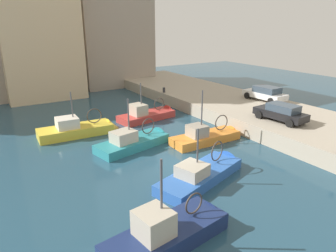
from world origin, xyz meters
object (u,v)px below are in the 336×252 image
Objects in this scene: fishing_boat_red at (150,117)px; parked_car_black at (281,112)px; fishing_boat_navy at (173,238)px; fishing_boat_orange at (209,140)px; parked_car_white at (265,93)px; fishing_boat_blue at (204,176)px; fishing_boat_teal at (137,144)px; mooring_bollard_north at (164,90)px; fishing_boat_yellow at (81,133)px.

parked_car_black is at bearing -55.10° from fishing_boat_red.
fishing_boat_navy reaches higher than parked_car_black.
fishing_boat_navy is 15.51m from parked_car_black.
fishing_boat_orange is 1.42× the size of parked_car_white.
fishing_boat_blue is 12.36m from fishing_boat_red.
fishing_boat_red is (7.54, 15.60, -0.01)m from fishing_boat_navy.
fishing_boat_navy is 0.99× the size of fishing_boat_teal.
mooring_bollard_north is at bearing 59.46° from fishing_boat_navy.
parked_car_black is (10.68, -3.99, 1.78)m from fishing_boat_teal.
parked_car_white is 6.85m from parked_car_black.
fishing_boat_orange is at bearing 43.45° from fishing_boat_navy.
fishing_boat_orange is 12.44m from mooring_bollard_north.
fishing_boat_teal is (-5.11, 2.04, 0.00)m from fishing_boat_orange.
parked_car_white is at bearing 19.03° from fishing_boat_orange.
parked_car_black is at bearing -128.73° from parked_car_white.
fishing_boat_red is 11.75m from parked_car_white.
fishing_boat_teal reaches higher than fishing_boat_blue.
fishing_boat_navy is 1.03× the size of fishing_boat_orange.
fishing_boat_yellow is 16.06m from parked_car_black.
fishing_boat_teal reaches higher than parked_car_black.
fishing_boat_yellow is at bearing 120.75° from fishing_boat_teal.
fishing_boat_yellow reaches higher than fishing_boat_red.
fishing_boat_teal is 6.81m from fishing_boat_red.
fishing_boat_orange is (8.56, 8.11, -0.02)m from fishing_boat_navy.
parked_car_black is at bearing -80.56° from mooring_bollard_north.
parked_car_white is 1.04× the size of parked_car_black.
fishing_boat_red reaches higher than fishing_boat_blue.
fishing_boat_blue is 1.68× the size of parked_car_black.
fishing_boat_blue reaches higher than parked_car_white.
fishing_boat_teal is 15.13m from parked_car_white.
fishing_boat_navy reaches higher than parked_car_white.
parked_car_white is 10.79m from mooring_bollard_north.
fishing_boat_teal is at bearing -174.82° from parked_car_white.
parked_car_white is at bearing 5.18° from fishing_boat_teal.
fishing_boat_yellow is at bearing 108.96° from fishing_boat_blue.
fishing_boat_red is at bearing 6.80° from fishing_boat_yellow.
fishing_boat_orange reaches higher than fishing_boat_red.
fishing_boat_teal is 11.54m from parked_car_black.
parked_car_black is (14.13, 6.16, 1.76)m from fishing_boat_navy.
mooring_bollard_north is at bearing 127.71° from parked_car_white.
fishing_boat_yellow is at bearing 147.31° from parked_car_black.
fishing_boat_navy is 10.72m from fishing_boat_teal.
parked_car_black is at bearing 23.56° from fishing_boat_navy.
fishing_boat_blue is 1.10× the size of fishing_boat_navy.
fishing_boat_red is 1.50× the size of parked_car_black.
fishing_boat_teal is 1.54× the size of parked_car_black.
mooring_bollard_north is at bearing 49.73° from fishing_boat_teal.
parked_car_black is (6.58, -9.44, 1.77)m from fishing_boat_red.
fishing_boat_orange is 6.16m from parked_car_black.
fishing_boat_orange is at bearing -40.32° from fishing_boat_yellow.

